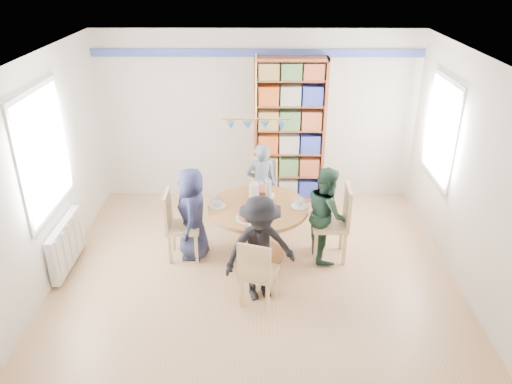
{
  "coord_description": "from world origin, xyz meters",
  "views": [
    {
      "loc": [
        0.05,
        -5.11,
        3.72
      ],
      "look_at": [
        0.0,
        0.4,
        1.05
      ],
      "focal_mm": 35.0,
      "sensor_mm": 36.0,
      "label": 1
    }
  ],
  "objects_px": {
    "chair_left": "(177,222)",
    "chair_near": "(257,271)",
    "chair_right": "(337,219)",
    "person_left": "(192,214)",
    "radiator": "(67,244)",
    "person_right": "(326,214)",
    "person_near": "(260,249)",
    "dining_table": "(258,219)",
    "chair_far": "(260,188)",
    "person_far": "(261,185)",
    "bookshelf": "(289,133)"
  },
  "relations": [
    {
      "from": "chair_near",
      "to": "person_near",
      "type": "relative_size",
      "value": 0.66
    },
    {
      "from": "radiator",
      "to": "person_right",
      "type": "distance_m",
      "value": 3.36
    },
    {
      "from": "chair_left",
      "to": "chair_right",
      "type": "distance_m",
      "value": 2.09
    },
    {
      "from": "chair_left",
      "to": "person_far",
      "type": "height_order",
      "value": "person_far"
    },
    {
      "from": "chair_left",
      "to": "chair_right",
      "type": "xyz_separation_m",
      "value": [
        2.09,
        0.02,
        0.04
      ]
    },
    {
      "from": "chair_left",
      "to": "chair_far",
      "type": "bearing_deg",
      "value": 43.37
    },
    {
      "from": "radiator",
      "to": "person_far",
      "type": "relative_size",
      "value": 0.79
    },
    {
      "from": "radiator",
      "to": "person_near",
      "type": "height_order",
      "value": "person_near"
    },
    {
      "from": "bookshelf",
      "to": "chair_near",
      "type": "bearing_deg",
      "value": -99.89
    },
    {
      "from": "person_near",
      "to": "person_right",
      "type": "bearing_deg",
      "value": 25.05
    },
    {
      "from": "chair_near",
      "to": "person_near",
      "type": "bearing_deg",
      "value": 78.4
    },
    {
      "from": "radiator",
      "to": "person_near",
      "type": "distance_m",
      "value": 2.56
    },
    {
      "from": "chair_far",
      "to": "chair_near",
      "type": "height_order",
      "value": "chair_far"
    },
    {
      "from": "dining_table",
      "to": "person_near",
      "type": "xyz_separation_m",
      "value": [
        0.03,
        -0.88,
        0.1
      ]
    },
    {
      "from": "dining_table",
      "to": "person_far",
      "type": "height_order",
      "value": "person_far"
    },
    {
      "from": "radiator",
      "to": "person_right",
      "type": "relative_size",
      "value": 0.78
    },
    {
      "from": "chair_far",
      "to": "person_left",
      "type": "height_order",
      "value": "person_left"
    },
    {
      "from": "chair_right",
      "to": "person_near",
      "type": "xyz_separation_m",
      "value": [
        -1.0,
        -0.87,
        0.09
      ]
    },
    {
      "from": "person_left",
      "to": "person_right",
      "type": "bearing_deg",
      "value": 87.42
    },
    {
      "from": "bookshelf",
      "to": "radiator",
      "type": "bearing_deg",
      "value": -145.05
    },
    {
      "from": "dining_table",
      "to": "chair_near",
      "type": "bearing_deg",
      "value": -90.54
    },
    {
      "from": "chair_left",
      "to": "person_right",
      "type": "relative_size",
      "value": 0.75
    },
    {
      "from": "chair_far",
      "to": "chair_left",
      "type": "bearing_deg",
      "value": -136.63
    },
    {
      "from": "radiator",
      "to": "person_right",
      "type": "bearing_deg",
      "value": 5.34
    },
    {
      "from": "chair_right",
      "to": "person_left",
      "type": "distance_m",
      "value": 1.89
    },
    {
      "from": "chair_far",
      "to": "chair_near",
      "type": "xyz_separation_m",
      "value": [
        -0.04,
        -2.05,
        -0.06
      ]
    },
    {
      "from": "chair_far",
      "to": "person_right",
      "type": "xyz_separation_m",
      "value": [
        0.86,
        -0.98,
        0.1
      ]
    },
    {
      "from": "radiator",
      "to": "person_far",
      "type": "bearing_deg",
      "value": 26.15
    },
    {
      "from": "dining_table",
      "to": "person_near",
      "type": "bearing_deg",
      "value": -88.27
    },
    {
      "from": "radiator",
      "to": "person_left",
      "type": "xyz_separation_m",
      "value": [
        1.58,
        0.31,
        0.28
      ]
    },
    {
      "from": "person_left",
      "to": "person_near",
      "type": "height_order",
      "value": "person_near"
    },
    {
      "from": "dining_table",
      "to": "chair_right",
      "type": "height_order",
      "value": "chair_right"
    },
    {
      "from": "chair_far",
      "to": "person_far",
      "type": "xyz_separation_m",
      "value": [
        0.01,
        -0.07,
        0.09
      ]
    },
    {
      "from": "chair_right",
      "to": "person_near",
      "type": "bearing_deg",
      "value": -138.96
    },
    {
      "from": "chair_right",
      "to": "person_right",
      "type": "relative_size",
      "value": 0.81
    },
    {
      "from": "radiator",
      "to": "person_far",
      "type": "height_order",
      "value": "person_far"
    },
    {
      "from": "person_right",
      "to": "person_near",
      "type": "height_order",
      "value": "person_near"
    },
    {
      "from": "chair_left",
      "to": "chair_near",
      "type": "distance_m",
      "value": 1.47
    },
    {
      "from": "chair_far",
      "to": "person_far",
      "type": "height_order",
      "value": "person_far"
    },
    {
      "from": "person_far",
      "to": "dining_table",
      "type": "bearing_deg",
      "value": 79.26
    },
    {
      "from": "person_near",
      "to": "bookshelf",
      "type": "bearing_deg",
      "value": 59.3
    },
    {
      "from": "dining_table",
      "to": "person_right",
      "type": "bearing_deg",
      "value": 0.83
    },
    {
      "from": "radiator",
      "to": "chair_left",
      "type": "height_order",
      "value": "chair_left"
    },
    {
      "from": "chair_right",
      "to": "person_left",
      "type": "relative_size",
      "value": 0.82
    },
    {
      "from": "dining_table",
      "to": "chair_far",
      "type": "height_order",
      "value": "chair_far"
    },
    {
      "from": "person_left",
      "to": "chair_right",
      "type": "bearing_deg",
      "value": 86.78
    },
    {
      "from": "dining_table",
      "to": "chair_far",
      "type": "relative_size",
      "value": 1.33
    },
    {
      "from": "chair_far",
      "to": "person_left",
      "type": "bearing_deg",
      "value": -132.0
    },
    {
      "from": "chair_right",
      "to": "chair_left",
      "type": "bearing_deg",
      "value": -179.34
    },
    {
      "from": "chair_left",
      "to": "chair_far",
      "type": "distance_m",
      "value": 1.49
    }
  ]
}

